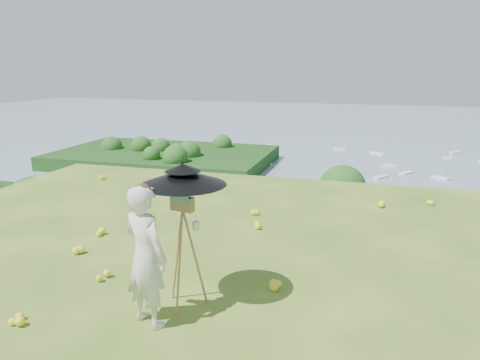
% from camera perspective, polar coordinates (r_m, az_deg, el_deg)
% --- Properties ---
extents(ground, '(14.00, 14.00, 0.00)m').
position_cam_1_polar(ground, '(7.42, -5.66, -11.95)').
color(ground, '#3A601B').
rests_on(ground, ground).
extents(shoreline_tier, '(170.00, 28.00, 8.00)m').
position_cam_1_polar(shoreline_tier, '(90.19, 13.31, -12.27)').
color(shoreline_tier, slate).
rests_on(shoreline_tier, bay_water).
extents(bay_water, '(700.00, 700.00, 0.00)m').
position_cam_1_polar(bay_water, '(248.99, 15.55, 4.81)').
color(bay_water, slate).
rests_on(bay_water, ground).
extents(peninsula, '(90.00, 60.00, 12.00)m').
position_cam_1_polar(peninsula, '(181.74, -9.29, 3.52)').
color(peninsula, '#14360E').
rests_on(peninsula, bay_water).
extents(slope_trees, '(110.00, 50.00, 6.00)m').
position_cam_1_polar(slope_trees, '(45.10, 11.82, -10.24)').
color(slope_trees, '#255218').
rests_on(slope_trees, forest_slope).
extents(harbor_town, '(110.00, 22.00, 5.00)m').
position_cam_1_polar(harbor_town, '(87.56, 13.55, -8.45)').
color(harbor_town, silver).
rests_on(harbor_town, shoreline_tier).
extents(moored_boats, '(140.00, 140.00, 0.70)m').
position_cam_1_polar(moored_boats, '(171.86, 10.87, 1.27)').
color(moored_boats, white).
rests_on(moored_boats, bay_water).
extents(wildflowers, '(10.00, 10.50, 0.12)m').
position_cam_1_polar(wildflowers, '(7.60, -4.96, -10.77)').
color(wildflowers, yellow).
rests_on(wildflowers, ground).
extents(painter, '(0.79, 0.67, 1.84)m').
position_cam_1_polar(painter, '(5.98, -11.43, -9.10)').
color(painter, beige).
rests_on(painter, ground).
extents(field_easel, '(0.77, 0.77, 1.70)m').
position_cam_1_polar(field_easel, '(6.35, -6.88, -8.20)').
color(field_easel, '#9E6C42').
rests_on(field_easel, ground).
extents(sun_umbrella, '(1.28, 1.28, 0.64)m').
position_cam_1_polar(sun_umbrella, '(6.10, -6.94, -0.54)').
color(sun_umbrella, black).
rests_on(sun_umbrella, field_easel).
extents(painter_cap, '(0.29, 0.32, 0.10)m').
position_cam_1_polar(painter_cap, '(5.70, -11.85, -1.06)').
color(painter_cap, '#D87A76').
rests_on(painter_cap, painter).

